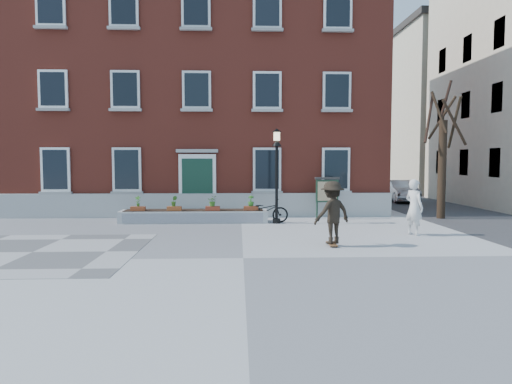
{
  "coord_description": "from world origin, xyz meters",
  "views": [
    {
      "loc": [
        -0.13,
        -12.08,
        2.63
      ],
      "look_at": [
        0.5,
        4.0,
        1.5
      ],
      "focal_mm": 32.0,
      "sensor_mm": 36.0,
      "label": 1
    }
  ],
  "objects_px": {
    "parked_car": "(401,191)",
    "skateboarder": "(332,212)",
    "bicycle": "(265,211)",
    "bystander": "(414,207)",
    "notice_board": "(327,191)",
    "lamp_post": "(277,162)"
  },
  "relations": [
    {
      "from": "bicycle",
      "to": "lamp_post",
      "type": "relative_size",
      "value": 0.5
    },
    {
      "from": "bicycle",
      "to": "skateboarder",
      "type": "bearing_deg",
      "value": -163.26
    },
    {
      "from": "parked_car",
      "to": "lamp_post",
      "type": "xyz_separation_m",
      "value": [
        -8.75,
        -9.64,
        1.86
      ]
    },
    {
      "from": "bystander",
      "to": "lamp_post",
      "type": "bearing_deg",
      "value": 28.38
    },
    {
      "from": "bystander",
      "to": "notice_board",
      "type": "xyz_separation_m",
      "value": [
        -2.18,
        4.51,
        0.28
      ]
    },
    {
      "from": "lamp_post",
      "to": "skateboarder",
      "type": "bearing_deg",
      "value": -75.73
    },
    {
      "from": "parked_car",
      "to": "skateboarder",
      "type": "xyz_separation_m",
      "value": [
        -7.47,
        -14.68,
        0.35
      ]
    },
    {
      "from": "bicycle",
      "to": "lamp_post",
      "type": "xyz_separation_m",
      "value": [
        0.48,
        -0.19,
        2.03
      ]
    },
    {
      "from": "notice_board",
      "to": "skateboarder",
      "type": "height_order",
      "value": "skateboarder"
    },
    {
      "from": "parked_car",
      "to": "skateboarder",
      "type": "distance_m",
      "value": 16.47
    },
    {
      "from": "skateboarder",
      "to": "lamp_post",
      "type": "bearing_deg",
      "value": 104.27
    },
    {
      "from": "parked_car",
      "to": "bystander",
      "type": "relative_size",
      "value": 2.1
    },
    {
      "from": "parked_car",
      "to": "lamp_post",
      "type": "bearing_deg",
      "value": -126.61
    },
    {
      "from": "lamp_post",
      "to": "notice_board",
      "type": "height_order",
      "value": "lamp_post"
    },
    {
      "from": "bystander",
      "to": "skateboarder",
      "type": "distance_m",
      "value": 3.78
    },
    {
      "from": "bicycle",
      "to": "notice_board",
      "type": "relative_size",
      "value": 1.05
    },
    {
      "from": "bystander",
      "to": "skateboarder",
      "type": "height_order",
      "value": "skateboarder"
    },
    {
      "from": "lamp_post",
      "to": "skateboarder",
      "type": "relative_size",
      "value": 1.97
    },
    {
      "from": "notice_board",
      "to": "skateboarder",
      "type": "distance_m",
      "value": 6.48
    },
    {
      "from": "parked_car",
      "to": "skateboarder",
      "type": "bearing_deg",
      "value": -111.34
    },
    {
      "from": "parked_car",
      "to": "bystander",
      "type": "height_order",
      "value": "bystander"
    },
    {
      "from": "lamp_post",
      "to": "parked_car",
      "type": "bearing_deg",
      "value": 47.77
    }
  ]
}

